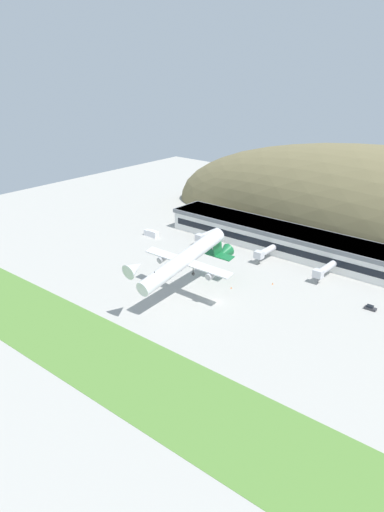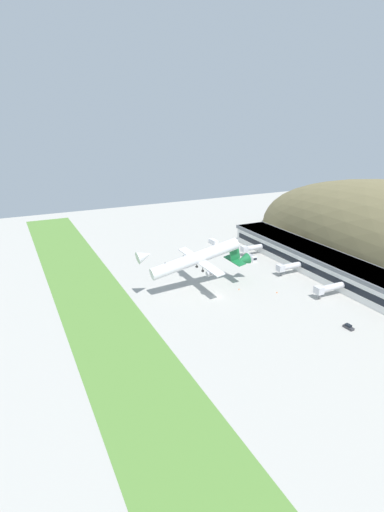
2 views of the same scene
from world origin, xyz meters
name	(u,v)px [view 1 (image 1 of 2)]	position (x,y,z in m)	size (l,w,h in m)	color
ground_plane	(216,302)	(0.00, 0.00, 0.00)	(363.84, 363.84, 0.00)	#ADAAA3
grass_strip_foreground	(113,361)	(0.00, -45.90, 0.04)	(327.46, 28.10, 0.08)	#568438
terminal_building	(282,237)	(-8.65, 56.01, 5.53)	(107.50, 18.20, 9.76)	white
jetway_0	(205,235)	(-37.48, 40.61, 3.99)	(3.38, 12.28, 5.43)	silver
jetway_1	(264,252)	(-7.13, 40.50, 3.99)	(3.38, 12.47, 5.43)	silver
jetway_2	(324,270)	(19.20, 39.68, 3.99)	(3.38, 14.01, 5.43)	silver
cargo_airplane	(185,260)	(-10.83, -3.55, 13.51)	(36.01, 51.40, 14.95)	silver
service_car_1	(370,308)	(41.67, 28.05, 0.64)	(3.86, 1.75, 1.55)	#333338
fuel_truck	(212,247)	(-30.78, 36.62, 1.47)	(7.17, 2.39, 3.08)	silver
box_truck	(151,234)	(-62.20, 32.09, 1.44)	(7.86, 2.77, 2.99)	silver
traffic_cone_0	(231,288)	(-2.41, 11.67, 0.28)	(0.52, 0.52, 0.58)	orange
traffic_cone_1	(273,284)	(7.11, 24.09, 0.28)	(0.52, 0.52, 0.58)	orange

